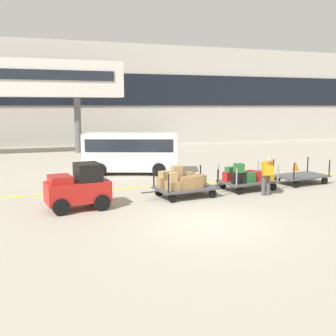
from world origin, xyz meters
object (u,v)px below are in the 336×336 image
Objects in this scene: baggage_cart_tail at (301,176)px; baggage_cart_middle at (247,178)px; baggage_tug at (79,188)px; baggage_cart_lead at (183,183)px; shuttle_van at (131,150)px; baggage_handler at (267,174)px; safety_cone_near at (295,166)px.

baggage_cart_middle is at bearing -171.37° from baggage_cart_tail.
baggage_cart_lead is at bearing 8.98° from baggage_tug.
baggage_tug is 0.43× the size of shuttle_van.
shuttle_van is at bearing 142.33° from baggage_cart_tail.
baggage_handler reaches higher than baggage_cart_lead.
baggage_tug is 12.99m from safety_cone_near.
baggage_handler is (0.23, -1.19, 0.33)m from baggage_cart_middle.
baggage_cart_tail is (3.03, 0.46, -0.19)m from baggage_cart_middle.
baggage_cart_middle reaches higher than baggage_cart_tail.
baggage_tug is 0.73× the size of baggage_cart_lead.
baggage_tug is 0.73× the size of baggage_cart_middle.
shuttle_van reaches higher than baggage_cart_lead.
safety_cone_near is (12.10, 4.70, -0.48)m from baggage_tug.
shuttle_van reaches higher than baggage_cart_middle.
baggage_handler is (7.25, -0.17, 0.11)m from baggage_tug.
shuttle_van is at bearing 167.44° from safety_cone_near.
baggage_cart_tail reaches higher than safety_cone_near.
baggage_tug reaches higher than baggage_cart_middle.
baggage_tug reaches higher than safety_cone_near.
shuttle_van is at bearing 63.27° from baggage_tug.
baggage_cart_lead is 3.32m from baggage_handler.
baggage_cart_tail is at bearing 8.38° from baggage_tug.
shuttle_van is (-6.70, 5.17, 0.89)m from baggage_cart_tail.
baggage_cart_lead is 1.00× the size of baggage_cart_tail.
baggage_tug is 7.46m from shuttle_van.
baggage_cart_tail is at bearing 7.98° from baggage_cart_lead.
baggage_cart_lead is 9.03m from safety_cone_near.
baggage_cart_middle is 3.07m from baggage_cart_tail.
baggage_tug is 1.43× the size of baggage_handler.
shuttle_van is (3.35, 6.65, 0.48)m from baggage_tug.
shuttle_van is (-3.67, 5.63, 0.70)m from baggage_cart_middle.
baggage_handler reaches higher than baggage_cart_middle.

